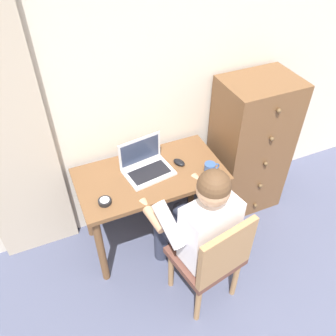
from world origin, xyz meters
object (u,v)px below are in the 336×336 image
chair (212,258)px  desk_clock (105,201)px  desk (151,185)px  laptop (146,165)px  computer_mouse (179,162)px  person_seated (197,222)px  coffee_mug (210,169)px  dresser (250,147)px

chair → desk_clock: chair is taller
desk → chair: (0.17, -0.68, -0.12)m
chair → laptop: size_ratio=2.35×
desk → computer_mouse: 0.28m
desk → laptop: 0.18m
person_seated → computer_mouse: bearing=78.5°
coffee_mug → dresser: bearing=25.6°
desk → desk_clock: size_ratio=11.99×
desk → laptop: bearing=106.7°
desk → laptop: laptop is taller
person_seated → laptop: (-0.15, 0.55, 0.11)m
dresser → computer_mouse: bearing=-174.2°
dresser → computer_mouse: size_ratio=12.44×
chair → laptop: 0.81m
desk_clock → coffee_mug: bearing=-1.6°
computer_mouse → laptop: bearing=149.1°
desk → computer_mouse: (0.24, 0.01, 0.14)m
dresser → computer_mouse: dresser is taller
desk → chair: 0.71m
laptop → computer_mouse: 0.26m
desk → computer_mouse: size_ratio=10.79×
laptop → desk: bearing=-73.3°
person_seated → coffee_mug: (0.26, 0.33, 0.11)m
desk → computer_mouse: computer_mouse is taller
desk_clock → computer_mouse: bearing=14.9°
chair → desk_clock: 0.80m
dresser → coffee_mug: dresser is taller
desk → desk_clock: 0.43m
dresser → laptop: (-0.95, -0.04, 0.16)m
person_seated → computer_mouse: 0.53m
person_seated → desk_clock: 0.63m
computer_mouse → coffee_mug: 0.25m
dresser → person_seated: 0.99m
dresser → coffee_mug: size_ratio=10.37×
chair → laptop: bearing=103.9°
desk → computer_mouse: bearing=3.0°
laptop → coffee_mug: (0.41, -0.22, -0.00)m
coffee_mug → chair: bearing=-114.6°
desk → laptop: size_ratio=2.89×
desk → person_seated: 0.52m
desk → person_seated: (0.13, -0.50, 0.06)m
chair → coffee_mug: size_ratio=7.32×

